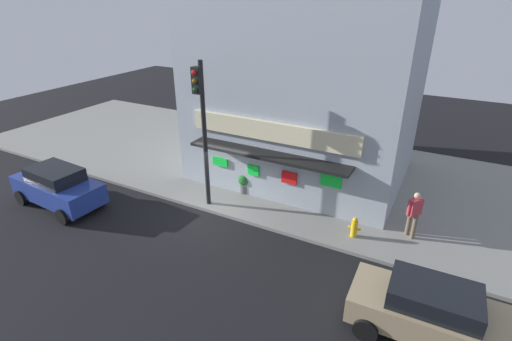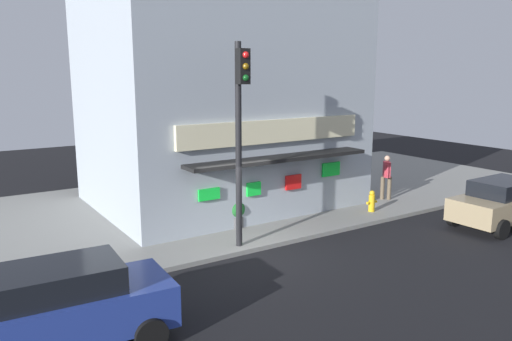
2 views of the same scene
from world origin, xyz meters
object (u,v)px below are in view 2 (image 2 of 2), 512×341
traffic_light (240,120)px  parked_car_tan (502,202)px  potted_plant_by_window (236,213)px  parked_car_blue (61,307)px  fire_hydrant (372,201)px  trash_can (350,192)px  potted_plant_by_doorway (185,212)px  pedestrian (386,175)px

traffic_light → parked_car_tan: bearing=-17.2°
potted_plant_by_window → parked_car_blue: parked_car_blue is taller
traffic_light → fire_hydrant: 6.84m
traffic_light → parked_car_blue: traffic_light is taller
trash_can → parked_car_tan: bearing=-61.0°
traffic_light → parked_car_blue: bearing=-154.1°
potted_plant_by_window → parked_car_blue: 7.77m
traffic_light → potted_plant_by_window: traffic_light is taller
parked_car_tan → potted_plant_by_doorway: bearing=151.0°
potted_plant_by_doorway → traffic_light: bearing=-76.3°
trash_can → parked_car_tan: 5.32m
fire_hydrant → traffic_light: bearing=-174.4°
pedestrian → parked_car_blue: pedestrian is taller
traffic_light → fire_hydrant: traffic_light is taller
pedestrian → potted_plant_by_window: bearing=179.0°
parked_car_tan → parked_car_blue: (-14.29, -0.00, 0.04)m
potted_plant_by_doorway → parked_car_blue: (-4.96, -5.19, 0.19)m
pedestrian → traffic_light: bearing=-168.6°
parked_car_tan → parked_car_blue: parked_car_blue is taller
fire_hydrant → pedestrian: 2.12m
pedestrian → parked_car_blue: bearing=-162.2°
fire_hydrant → parked_car_tan: parked_car_tan is taller
trash_can → pedestrian: 1.73m
fire_hydrant → parked_car_tan: bearing=-49.8°
fire_hydrant → potted_plant_by_doorway: potted_plant_by_doorway is taller
pedestrian → parked_car_tan: 4.38m
potted_plant_by_window → parked_car_tan: parked_car_tan is taller
traffic_light → trash_can: bearing=17.6°
fire_hydrant → potted_plant_by_window: potted_plant_by_window is taller
traffic_light → trash_can: 7.23m
parked_car_blue → traffic_light: bearing=25.9°
trash_can → potted_plant_by_doorway: potted_plant_by_doorway is taller
potted_plant_by_doorway → potted_plant_by_window: size_ratio=1.03×
trash_can → parked_car_blue: parked_car_blue is taller
traffic_light → potted_plant_by_doorway: (-0.61, 2.48, -3.17)m
potted_plant_by_doorway → parked_car_blue: parked_car_blue is taller
parked_car_tan → parked_car_blue: bearing=-180.0°
trash_can → fire_hydrant: bearing=-98.2°
parked_car_blue → parked_car_tan: bearing=0.0°
fire_hydrant → potted_plant_by_window: 5.23m
fire_hydrant → trash_can: 1.38m
potted_plant_by_window → potted_plant_by_doorway: bearing=151.0°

